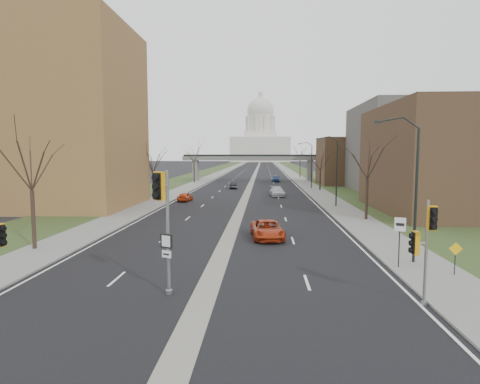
# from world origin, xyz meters

# --- Properties ---
(ground) EXTENTS (700.00, 700.00, 0.00)m
(ground) POSITION_xyz_m (0.00, 0.00, 0.00)
(ground) COLOR black
(ground) RESTS_ON ground
(road_surface) EXTENTS (20.00, 600.00, 0.01)m
(road_surface) POSITION_xyz_m (0.00, 150.00, 0.01)
(road_surface) COLOR black
(road_surface) RESTS_ON ground
(median_strip) EXTENTS (1.20, 600.00, 0.02)m
(median_strip) POSITION_xyz_m (0.00, 150.00, 0.00)
(median_strip) COLOR gray
(median_strip) RESTS_ON ground
(sidewalk_right) EXTENTS (4.00, 600.00, 0.12)m
(sidewalk_right) POSITION_xyz_m (12.00, 150.00, 0.06)
(sidewalk_right) COLOR gray
(sidewalk_right) RESTS_ON ground
(sidewalk_left) EXTENTS (4.00, 600.00, 0.12)m
(sidewalk_left) POSITION_xyz_m (-12.00, 150.00, 0.06)
(sidewalk_left) COLOR gray
(sidewalk_left) RESTS_ON ground
(grass_verge_right) EXTENTS (8.00, 600.00, 0.10)m
(grass_verge_right) POSITION_xyz_m (18.00, 150.00, 0.05)
(grass_verge_right) COLOR #2F401D
(grass_verge_right) RESTS_ON ground
(grass_verge_left) EXTENTS (8.00, 600.00, 0.10)m
(grass_verge_left) POSITION_xyz_m (-18.00, 150.00, 0.05)
(grass_verge_left) COLOR #2F401D
(grass_verge_left) RESTS_ON ground
(apartment_building) EXTENTS (25.00, 16.00, 22.00)m
(apartment_building) POSITION_xyz_m (-26.00, 30.00, 11.00)
(apartment_building) COLOR olive
(apartment_building) RESTS_ON ground
(commercial_block_near) EXTENTS (16.00, 20.00, 12.00)m
(commercial_block_near) POSITION_xyz_m (24.00, 28.00, 6.00)
(commercial_block_near) COLOR brown
(commercial_block_near) RESTS_ON ground
(commercial_block_mid) EXTENTS (18.00, 22.00, 15.00)m
(commercial_block_mid) POSITION_xyz_m (28.00, 52.00, 7.50)
(commercial_block_mid) COLOR #5D5A55
(commercial_block_mid) RESTS_ON ground
(commercial_block_far) EXTENTS (14.00, 14.00, 10.00)m
(commercial_block_far) POSITION_xyz_m (22.00, 70.00, 5.00)
(commercial_block_far) COLOR brown
(commercial_block_far) RESTS_ON ground
(pedestrian_bridge) EXTENTS (34.00, 3.00, 6.45)m
(pedestrian_bridge) POSITION_xyz_m (0.00, 80.00, 4.84)
(pedestrian_bridge) COLOR slate
(pedestrian_bridge) RESTS_ON ground
(capitol) EXTENTS (48.00, 42.00, 55.75)m
(capitol) POSITION_xyz_m (0.00, 320.00, 18.60)
(capitol) COLOR silver
(capitol) RESTS_ON ground
(streetlight_near) EXTENTS (2.61, 0.20, 8.70)m
(streetlight_near) POSITION_xyz_m (10.99, 6.00, 6.95)
(streetlight_near) COLOR black
(streetlight_near) RESTS_ON sidewalk_right
(streetlight_mid) EXTENTS (2.61, 0.20, 8.70)m
(streetlight_mid) POSITION_xyz_m (10.99, 32.00, 6.95)
(streetlight_mid) COLOR black
(streetlight_mid) RESTS_ON sidewalk_right
(streetlight_far) EXTENTS (2.61, 0.20, 8.70)m
(streetlight_far) POSITION_xyz_m (10.99, 58.00, 6.95)
(streetlight_far) COLOR black
(streetlight_far) RESTS_ON sidewalk_right
(tree_left_a) EXTENTS (7.20, 7.20, 9.40)m
(tree_left_a) POSITION_xyz_m (-13.00, 8.00, 6.64)
(tree_left_a) COLOR #382B21
(tree_left_a) RESTS_ON sidewalk_left
(tree_left_b) EXTENTS (6.75, 6.75, 8.81)m
(tree_left_b) POSITION_xyz_m (-13.00, 38.00, 6.23)
(tree_left_b) COLOR #382B21
(tree_left_b) RESTS_ON sidewalk_left
(tree_left_c) EXTENTS (7.65, 7.65, 9.99)m
(tree_left_c) POSITION_xyz_m (-13.00, 72.00, 7.04)
(tree_left_c) COLOR #382B21
(tree_left_c) RESTS_ON sidewalk_left
(tree_right_a) EXTENTS (7.20, 7.20, 9.40)m
(tree_right_a) POSITION_xyz_m (13.00, 22.00, 6.64)
(tree_right_a) COLOR #382B21
(tree_right_a) RESTS_ON sidewalk_right
(tree_right_b) EXTENTS (6.30, 6.30, 8.22)m
(tree_right_b) POSITION_xyz_m (13.00, 55.00, 5.82)
(tree_right_b) COLOR #382B21
(tree_right_b) RESTS_ON sidewalk_right
(tree_right_c) EXTENTS (7.65, 7.65, 9.99)m
(tree_right_c) POSITION_xyz_m (13.00, 95.00, 7.04)
(tree_right_c) COLOR #382B21
(tree_right_c) RESTS_ON sidewalk_right
(signal_pole_median) EXTENTS (0.86, 0.98, 5.86)m
(signal_pole_median) POSITION_xyz_m (-1.83, -0.40, 4.08)
(signal_pole_median) COLOR gray
(signal_pole_median) RESTS_ON ground
(signal_pole_right) EXTENTS (0.83, 0.81, 4.66)m
(signal_pole_right) POSITION_xyz_m (9.61, -0.99, 3.05)
(signal_pole_right) COLOR gray
(signal_pole_right) RESTS_ON ground
(speed_limit_sign) EXTENTS (0.58, 0.28, 2.88)m
(speed_limit_sign) POSITION_xyz_m (10.52, 4.80, 2.10)
(speed_limit_sign) COLOR black
(speed_limit_sign) RESTS_ON sidewalk_right
(warning_sign) EXTENTS (0.69, 0.10, 1.78)m
(warning_sign) POSITION_xyz_m (13.04, 3.46, 1.27)
(warning_sign) COLOR black
(warning_sign) RESTS_ON sidewalk_right
(car_left_near) EXTENTS (1.83, 3.86, 1.28)m
(car_left_near) POSITION_xyz_m (-8.20, 36.95, 0.64)
(car_left_near) COLOR #B83C15
(car_left_near) RESTS_ON ground
(car_left_far) EXTENTS (1.61, 4.00, 1.29)m
(car_left_far) POSITION_xyz_m (-2.96, 57.71, 0.65)
(car_left_far) COLOR black
(car_left_far) RESTS_ON ground
(car_right_near) EXTENTS (2.87, 5.31, 1.41)m
(car_right_near) POSITION_xyz_m (3.05, 12.81, 0.71)
(car_right_near) COLOR #A93012
(car_right_near) RESTS_ON ground
(car_right_mid) EXTENTS (2.47, 5.15, 1.45)m
(car_right_mid) POSITION_xyz_m (4.89, 44.31, 0.72)
(car_right_mid) COLOR silver
(car_right_mid) RESTS_ON ground
(car_right_far) EXTENTS (1.96, 4.58, 1.54)m
(car_right_far) POSITION_xyz_m (5.65, 76.56, 0.77)
(car_right_far) COLOR navy
(car_right_far) RESTS_ON ground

